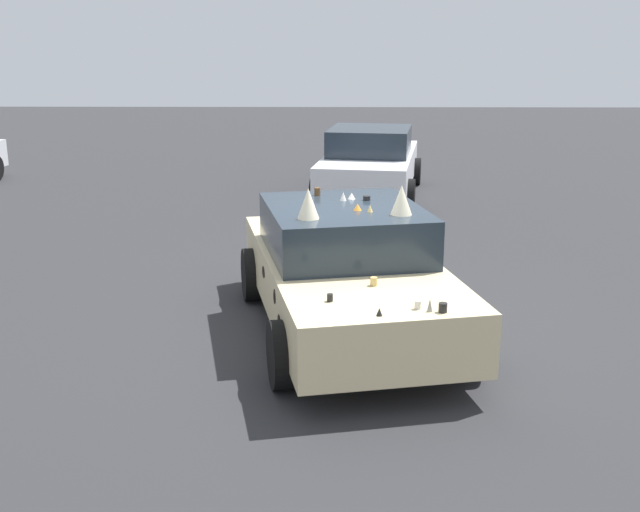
# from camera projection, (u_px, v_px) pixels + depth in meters

# --- Properties ---
(ground_plane) EXTENTS (60.00, 60.00, 0.00)m
(ground_plane) POSITION_uv_depth(u_px,v_px,m) (346.00, 331.00, 8.98)
(ground_plane) COLOR #2D2D30
(art_car_decorated) EXTENTS (4.59, 2.73, 1.76)m
(art_car_decorated) POSITION_uv_depth(u_px,v_px,m) (346.00, 270.00, 8.82)
(art_car_decorated) COLOR beige
(art_car_decorated) RESTS_ON ground
(parked_sedan_near_left) EXTENTS (4.67, 2.53, 1.44)m
(parked_sedan_near_left) POSITION_uv_depth(u_px,v_px,m) (370.00, 162.00, 16.57)
(parked_sedan_near_left) COLOR white
(parked_sedan_near_left) RESTS_ON ground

